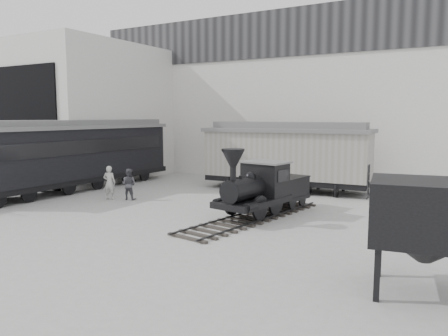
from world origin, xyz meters
The scene contains 9 objects.
ground centered at (0.00, 0.00, 0.00)m, with size 90.00×90.00×0.00m, color #9E9E9B.
north_wall centered at (0.00, 14.98, 5.55)m, with size 34.00×2.51×11.00m.
west_pavilion centered at (-14.50, 9.96, 4.49)m, with size 7.00×12.11×9.00m.
locomotive centered at (0.78, 3.83, 1.08)m, with size 3.12×8.45×2.92m.
boxcar centered at (-0.73, 10.58, 2.05)m, with size 9.73×3.58×3.92m.
passenger_coach centered at (-11.42, 4.84, 2.06)m, with size 3.38×14.01×3.73m.
visitor_a centered at (-7.55, 3.44, 0.87)m, with size 0.63×0.41×1.73m, color beige.
visitor_b centered at (-6.63, 3.86, 0.80)m, with size 0.78×0.61×1.60m, color #4A4A52.
coal_hopper centered at (7.61, -1.73, 1.80)m, with size 2.80×2.42×2.75m.
Camera 1 is at (8.41, -12.86, 4.26)m, focal length 35.00 mm.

